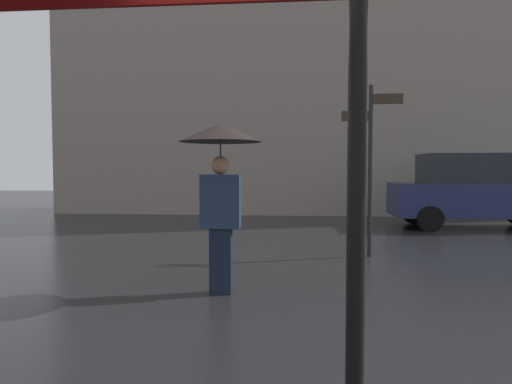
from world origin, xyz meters
TOP-DOWN VIEW (x-y plane):
  - pedestrian_with_umbrella at (-1.37, 3.09)m, footprint 1.05×1.05m
  - parked_car_left at (4.38, 10.06)m, footprint 4.49×1.83m
  - street_signpost at (0.92, 5.75)m, footprint 1.08×0.08m

SIDE VIEW (x-z plane):
  - parked_car_left at x=4.38m, z-range 0.01..2.02m
  - pedestrian_with_umbrella at x=-1.37m, z-range 0.61..2.78m
  - street_signpost at x=0.92m, z-range 0.33..3.42m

